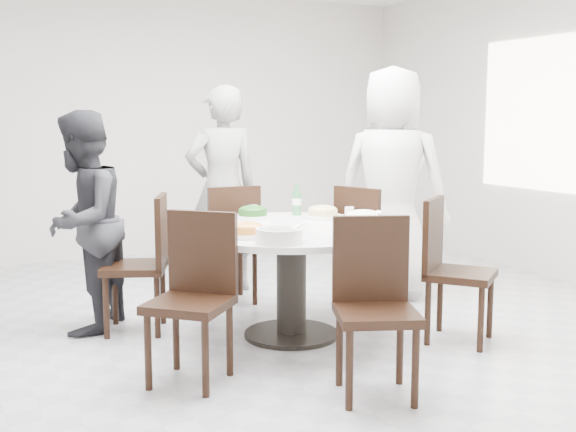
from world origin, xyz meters
name	(u,v)px	position (x,y,z in m)	size (l,w,h in m)	color
floor	(265,324)	(0.00, 0.00, 0.00)	(6.00, 6.00, 0.01)	#ACACB1
wall_back	(145,124)	(0.00, 3.00, 1.40)	(6.00, 0.01, 2.80)	beige
wall_right	(574,126)	(3.00, 0.00, 1.40)	(0.01, 6.00, 2.80)	beige
window	(573,114)	(2.98, 0.00, 1.50)	(0.04, 2.20, 1.40)	white
dining_table	(291,282)	(0.04, -0.33, 0.38)	(1.50, 1.50, 0.75)	white
chair_ne	(371,246)	(0.97, 0.11, 0.47)	(0.42, 0.42, 0.95)	black
chair_n	(227,244)	(0.00, 0.71, 0.47)	(0.42, 0.42, 0.95)	black
chair_nw	(134,264)	(-0.87, 0.26, 0.47)	(0.42, 0.42, 0.95)	black
chair_sw	(189,300)	(-0.85, -0.84, 0.47)	(0.42, 0.42, 0.95)	black
chair_s	(377,310)	(-0.04, -1.48, 0.47)	(0.42, 0.42, 0.95)	black
chair_se	(461,271)	(0.99, -0.93, 0.47)	(0.42, 0.42, 0.95)	black
diner_right	(392,183)	(1.29, 0.30, 0.94)	(0.92, 0.60, 1.88)	silver
diner_middle	(222,190)	(0.11, 1.09, 0.87)	(0.63, 0.42, 1.74)	black
diner_left	(82,222)	(-1.17, 0.43, 0.76)	(0.74, 0.58, 1.53)	black
dish_greens	(253,214)	(-0.02, 0.16, 0.78)	(0.27, 0.27, 0.07)	white
dish_pale	(323,213)	(0.44, -0.06, 0.79)	(0.27, 0.27, 0.07)	white
dish_orange	(221,224)	(-0.41, -0.21, 0.78)	(0.25, 0.25, 0.07)	white
dish_redbrown	(367,221)	(0.53, -0.51, 0.78)	(0.27, 0.27, 0.07)	white
dish_tofu	(248,232)	(-0.38, -0.56, 0.78)	(0.26, 0.26, 0.07)	white
rice_bowl	(363,225)	(0.32, -0.78, 0.81)	(0.27, 0.27, 0.11)	silver
soup_bowl	(279,236)	(-0.29, -0.82, 0.79)	(0.28, 0.28, 0.09)	white
beverage_bottle	(297,200)	(0.35, 0.18, 0.87)	(0.07, 0.07, 0.23)	#317C41
tea_cups	(254,211)	(0.04, 0.27, 0.79)	(0.07, 0.07, 0.08)	white
chopsticks	(251,215)	(0.04, 0.31, 0.76)	(0.24, 0.04, 0.01)	#A8825A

